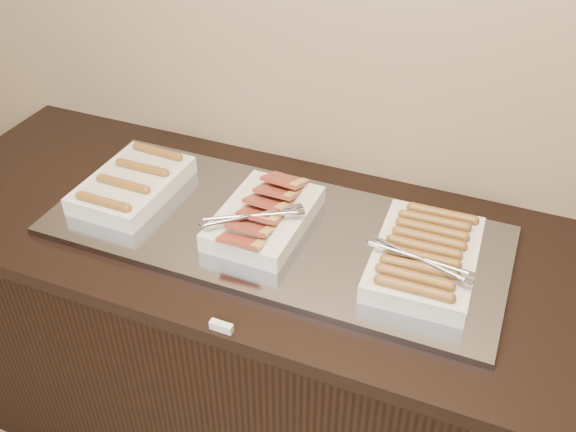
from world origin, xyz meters
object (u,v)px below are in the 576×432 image
(counter, at_px, (273,346))
(dish_right, at_px, (425,256))
(dish_center, at_px, (264,216))
(warming_tray, at_px, (275,231))
(dish_left, at_px, (133,184))

(counter, bearing_deg, dish_right, -0.54)
(counter, relative_size, dish_right, 5.57)
(dish_right, bearing_deg, dish_center, 177.92)
(warming_tray, height_order, dish_right, dish_right)
(dish_center, bearing_deg, dish_left, -179.71)
(counter, distance_m, dish_right, 0.65)
(dish_left, distance_m, dish_center, 0.41)
(counter, bearing_deg, dish_left, 180.00)
(warming_tray, distance_m, dish_center, 0.05)
(warming_tray, xyz_separation_m, dish_right, (0.40, -0.00, 0.04))
(warming_tray, xyz_separation_m, dish_center, (-0.03, -0.00, 0.04))
(warming_tray, bearing_deg, dish_left, 180.00)
(warming_tray, bearing_deg, dish_right, -0.56)
(warming_tray, relative_size, dish_left, 3.57)
(counter, xyz_separation_m, dish_center, (-0.02, -0.00, 0.50))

